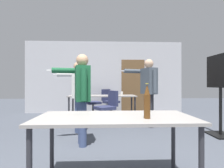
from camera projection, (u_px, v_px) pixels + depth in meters
back_wall at (105, 77)px, 6.78m from camera, size 6.04×0.12×2.75m
conference_table_near at (115, 123)px, 1.86m from camera, size 1.64×0.76×0.75m
conference_table_far at (102, 97)px, 5.39m from camera, size 2.04×0.76×0.75m
tv_screen at (221, 86)px, 3.72m from camera, size 0.44×0.94×1.75m
person_near_casual at (81, 90)px, 3.15m from camera, size 0.85×0.63×1.64m
person_far_watching at (78, 90)px, 4.06m from camera, size 0.78×0.66×1.62m
person_right_polo at (148, 86)px, 4.51m from camera, size 0.91×0.63×1.74m
office_chair_near_pushed at (91, 104)px, 6.02m from camera, size 0.67×0.63×0.92m
office_chair_mid_tucked at (110, 103)px, 6.38m from camera, size 0.69×0.68×0.91m
office_chair_far_left at (107, 109)px, 4.74m from camera, size 0.67×0.65×0.92m
beer_bottle at (147, 102)px, 1.73m from camera, size 0.06×0.06×0.35m
drink_cup at (122, 93)px, 5.33m from camera, size 0.08×0.08×0.12m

